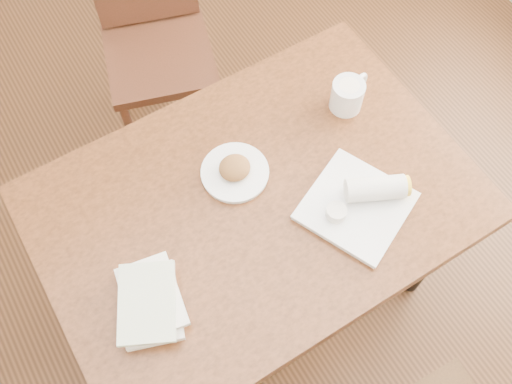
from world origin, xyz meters
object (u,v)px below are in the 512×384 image
plate_scone (235,171)px  coffee_mug (348,94)px  book_stack (150,301)px  plate_burrito (362,201)px  table (256,212)px  chair_far (153,28)px

plate_scone → coffee_mug: coffee_mug is taller
book_stack → plate_burrito: bearing=-4.6°
table → plate_scone: plate_scone is taller
plate_scone → table: bearing=-85.5°
coffee_mug → book_stack: bearing=-162.4°
chair_far → coffee_mug: chair_far is taller
plate_scone → coffee_mug: 0.44m
coffee_mug → plate_scone: bearing=-175.4°
chair_far → plate_scone: size_ratio=4.65×
chair_far → book_stack: 1.21m
table → chair_far: size_ratio=1.33×
chair_far → book_stack: chair_far is taller
plate_scone → coffee_mug: (0.43, 0.04, 0.03)m
chair_far → book_stack: size_ratio=3.64×
plate_scone → coffee_mug: bearing=4.6°
table → book_stack: (-0.40, -0.12, 0.11)m
table → chair_far: bearing=83.6°
table → chair_far: chair_far is taller
coffee_mug → plate_burrito: coffee_mug is taller
plate_scone → plate_burrito: 0.38m
plate_burrito → plate_scone: bearing=132.8°
plate_scone → book_stack: (-0.39, -0.23, 0.01)m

